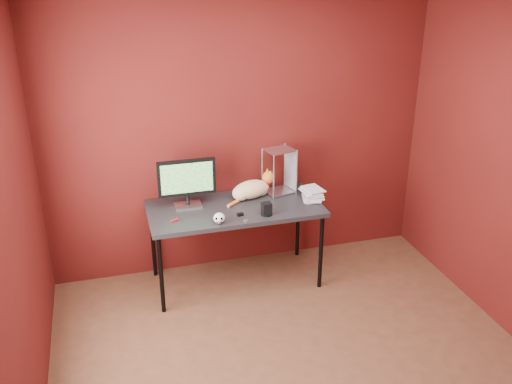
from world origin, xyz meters
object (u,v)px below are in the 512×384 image
object	(u,v)px
cat	(252,189)
book_stack	(306,144)
desk	(235,212)
monitor	(187,181)
speaker	(267,209)
skull_mug	(219,218)

from	to	relation	value
cat	book_stack	xyz separation A→B (m)	(0.44, -0.15, 0.44)
desk	monitor	size ratio (longest dim) A/B	3.02
desk	monitor	bearing A→B (deg)	163.58
monitor	speaker	bearing A→B (deg)	-29.50
cat	speaker	world-z (taller)	cat
desk	cat	world-z (taller)	cat
monitor	speaker	world-z (taller)	monitor
speaker	book_stack	world-z (taller)	book_stack
monitor	speaker	size ratio (longest dim) A/B	4.50
desk	speaker	world-z (taller)	speaker
cat	speaker	distance (m)	0.38
monitor	speaker	xyz separation A→B (m)	(0.61, -0.35, -0.19)
monitor	skull_mug	distance (m)	0.48
desk	speaker	distance (m)	0.33
monitor	cat	size ratio (longest dim) A/B	1.02
speaker	cat	bearing A→B (deg)	89.43
desk	skull_mug	bearing A→B (deg)	-125.33
speaker	desk	bearing A→B (deg)	128.72
monitor	book_stack	distance (m)	1.06
skull_mug	book_stack	distance (m)	0.99
cat	monitor	bearing A→B (deg)	169.73
desk	monitor	world-z (taller)	monitor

